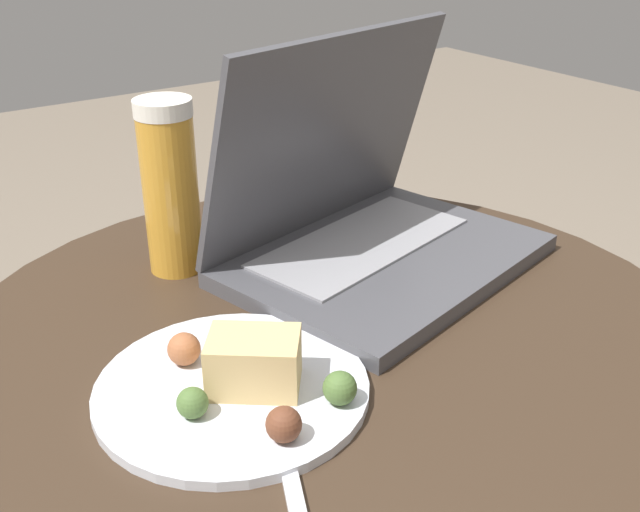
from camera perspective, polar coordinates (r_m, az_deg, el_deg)
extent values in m
cylinder|color=#38281C|center=(0.71, 0.90, -6.30)|extent=(0.72, 0.72, 0.02)
cube|color=#B7332D|center=(0.64, -6.25, -9.57)|extent=(0.20, 0.17, 0.00)
cube|color=#47474C|center=(0.82, 5.07, -0.33)|extent=(0.38, 0.31, 0.02)
cube|color=gray|center=(0.83, 3.16, 1.05)|extent=(0.28, 0.17, 0.00)
cube|color=#47474C|center=(0.82, 0.53, 9.16)|extent=(0.34, 0.15, 0.23)
cube|color=black|center=(0.82, 0.69, 9.06)|extent=(0.31, 0.13, 0.20)
cylinder|color=gold|center=(0.80, -11.29, 4.56)|extent=(0.06, 0.06, 0.17)
cylinder|color=white|center=(0.77, -11.90, 11.02)|extent=(0.06, 0.06, 0.02)
cylinder|color=silver|center=(0.63, -6.71, -9.99)|extent=(0.23, 0.23, 0.01)
cube|color=#DBB775|center=(0.61, -5.05, -8.05)|extent=(0.09, 0.08, 0.05)
sphere|color=brown|center=(0.56, -2.78, -12.69)|extent=(0.03, 0.03, 0.03)
sphere|color=#9E5B38|center=(0.65, -10.32, -6.98)|extent=(0.03, 0.03, 0.03)
sphere|color=#4C6B33|center=(0.59, -9.70, -10.97)|extent=(0.02, 0.02, 0.02)
sphere|color=#4C6B33|center=(0.59, 1.52, -10.02)|extent=(0.03, 0.03, 0.03)
cube|color=silver|center=(0.56, -2.60, -15.14)|extent=(0.06, 0.11, 0.00)
cube|color=silver|center=(0.63, -3.71, -10.14)|extent=(0.04, 0.06, 0.00)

